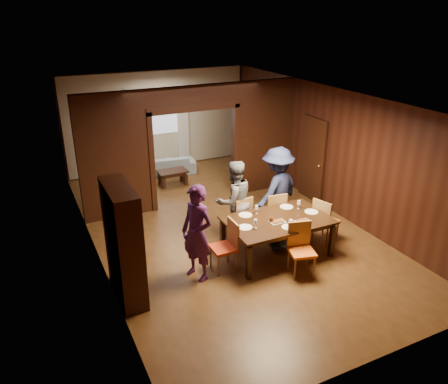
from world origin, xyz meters
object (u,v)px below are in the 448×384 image
chair_left (223,246)px  person_navy (277,190)px  hutch (124,243)px  sofa (165,165)px  coffee_table (173,177)px  chair_far_l (238,217)px  chair_far_r (273,212)px  chair_right (326,220)px  person_grey (234,201)px  person_purple (197,233)px  chair_near (302,250)px  dining_table (277,236)px

chair_left → person_navy: bearing=119.7°
chair_left → hutch: bearing=-89.4°
sofa → chair_left: (-0.65, -5.36, 0.23)m
coffee_table → chair_left: chair_left is taller
sofa → hutch: size_ratio=0.89×
chair_far_l → hutch: 2.83m
sofa → hutch: (-2.46, -5.35, 0.74)m
sofa → chair_far_r: (0.93, -4.50, 0.23)m
chair_right → chair_far_r: 1.13m
coffee_table → chair_far_r: bearing=-74.4°
person_grey → chair_left: 1.28m
person_purple → hutch: bearing=-116.0°
chair_far_l → chair_near: size_ratio=1.00×
coffee_table → hutch: 5.10m
dining_table → chair_left: 1.20m
person_grey → chair_right: person_grey is taller
chair_right → chair_far_l: size_ratio=1.00×
coffee_table → chair_far_r: size_ratio=0.82×
chair_right → chair_near: (-1.17, -0.80, 0.00)m
person_grey → chair_near: 1.84m
sofa → chair_far_l: (0.15, -4.39, 0.23)m
person_purple → dining_table: person_purple is taller
chair_left → person_purple: bearing=-87.3°
dining_table → chair_far_r: (0.39, 0.80, 0.10)m
chair_right → hutch: hutch is taller
chair_far_r → chair_near: 1.64m
chair_far_l → chair_far_r: size_ratio=1.00×
chair_left → chair_far_l: 1.26m
chair_left → chair_far_l: size_ratio=1.00×
hutch → chair_right: bearing=0.7°
chair_right → chair_near: bearing=107.8°
person_navy → sofa: (-1.09, 4.40, -0.68)m
person_grey → coffee_table: size_ratio=2.17×
coffee_table → hutch: (-2.39, -4.44, 0.80)m
person_purple → coffee_table: bearing=141.2°
dining_table → chair_right: size_ratio=2.07×
person_navy → dining_table: person_navy is taller
sofa → chair_right: (1.74, -5.30, 0.23)m
hutch → chair_far_l: bearing=20.2°
chair_far_l → chair_left: bearing=39.1°
dining_table → chair_near: (0.03, -0.80, 0.10)m
chair_near → chair_right: bearing=49.0°
person_purple → chair_near: bearing=42.5°
person_navy → coffee_table: person_navy is taller
dining_table → coffee_table: bearing=98.0°
dining_table → person_navy: bearing=59.0°
chair_right → hutch: 4.23m
coffee_table → chair_far_l: chair_far_l is taller
chair_far_l → hutch: size_ratio=0.48×
person_grey → sofa: size_ratio=0.97×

